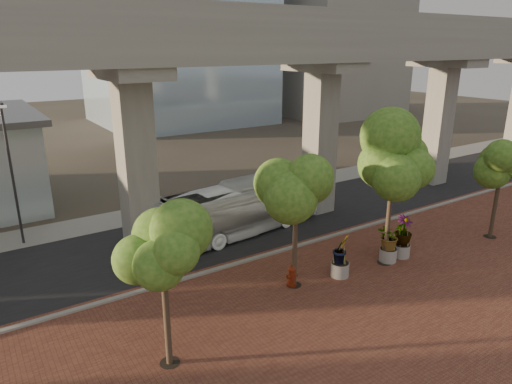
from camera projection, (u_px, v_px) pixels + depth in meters
ground at (259, 240)px, 25.82m from camera, size 160.00×160.00×0.00m
brick_plaza at (362, 303)px, 19.43m from camera, size 70.00×13.00×0.06m
asphalt_road at (240, 228)px, 27.41m from camera, size 90.00×8.00×0.04m
curb_strip at (279, 252)px, 24.20m from camera, size 70.00×0.25×0.16m
far_sidewalk at (200, 203)px, 31.80m from camera, size 90.00×3.00×0.06m
transit_viaduct at (239, 107)px, 25.19m from camera, size 72.00×5.60×12.40m
midrise_block at (336, 36)px, 70.61m from camera, size 18.00×16.00×24.00m
transit_bus at (237, 210)px, 26.18m from camera, size 11.08×3.76×3.03m
parked_car at (417, 162)px, 40.53m from camera, size 4.18×1.48×1.37m
fire_hydrant at (292, 275)px, 20.69m from camera, size 0.52×0.47×1.03m
planter_front at (390, 237)px, 22.81m from camera, size 1.93×1.93×2.12m
planter_right at (403, 232)px, 23.30m from camera, size 2.09×2.09×2.23m
planter_left at (341, 251)px, 21.31m from camera, size 1.93×1.93×2.13m
street_tree_far_west at (162, 248)px, 14.42m from camera, size 3.23×3.23×5.82m
street_tree_near_west at (296, 192)px, 19.49m from camera, size 3.54×3.54×6.12m
street_tree_near_east at (394, 161)px, 21.37m from camera, size 4.28×4.28×7.27m
street_tree_far_east at (501, 168)px, 24.90m from camera, size 3.34×3.34×5.61m
streetlamp_west at (11, 165)px, 23.88m from camera, size 0.39×1.13×7.80m
streetlamp_east at (326, 130)px, 35.99m from camera, size 0.35×1.03×7.11m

